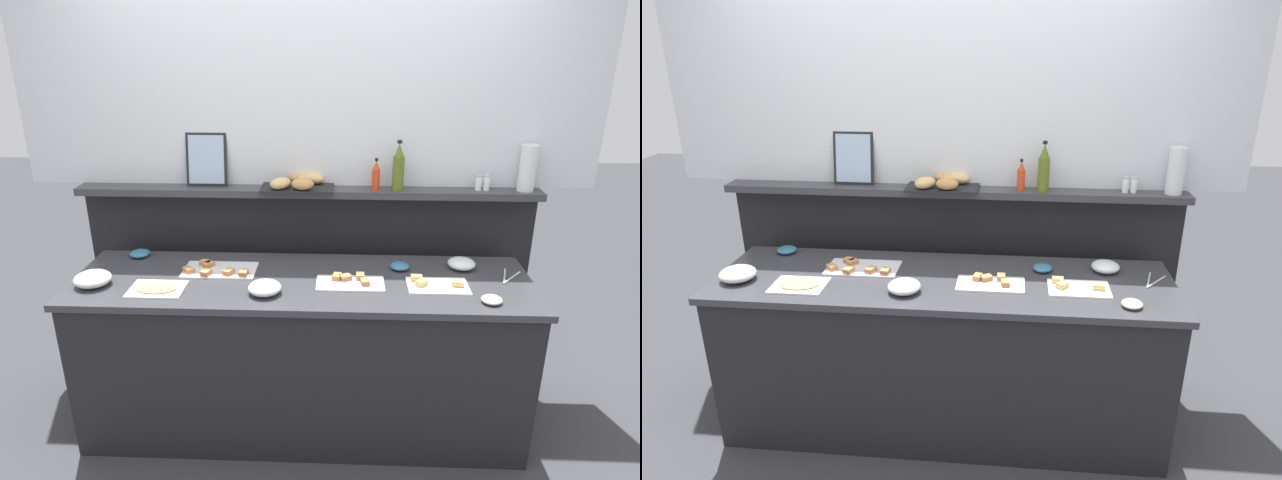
{
  "view_description": "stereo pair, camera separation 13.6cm",
  "coord_description": "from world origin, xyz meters",
  "views": [
    {
      "loc": [
        0.2,
        -2.5,
        2.07
      ],
      "look_at": [
        0.09,
        0.1,
        1.06
      ],
      "focal_mm": 30.63,
      "sensor_mm": 36.0,
      "label": 1
    },
    {
      "loc": [
        0.34,
        -2.49,
        2.07
      ],
      "look_at": [
        0.09,
        0.1,
        1.06
      ],
      "focal_mm": 30.63,
      "sensor_mm": 36.0,
      "label": 2
    }
  ],
  "objects": [
    {
      "name": "sandwich_platter_front",
      "position": [
        -0.44,
        0.07,
        0.9
      ],
      "size": [
        0.38,
        0.21,
        0.04
      ],
      "color": "silver",
      "rests_on": "buffet_counter"
    },
    {
      "name": "sandwich_platter_rear",
      "position": [
        0.67,
        -0.06,
        0.9
      ],
      "size": [
        0.3,
        0.19,
        0.04
      ],
      "color": "white",
      "rests_on": "buffet_counter"
    },
    {
      "name": "sandwich_platter_side",
      "position": [
        0.25,
        -0.04,
        0.9
      ],
      "size": [
        0.34,
        0.17,
        0.04
      ],
      "color": "silver",
      "rests_on": "buffet_counter"
    },
    {
      "name": "bread_basket",
      "position": [
        -0.05,
        0.43,
        1.28
      ],
      "size": [
        0.4,
        0.3,
        0.08
      ],
      "color": "black",
      "rests_on": "back_ledge_unit"
    },
    {
      "name": "condiment_bowl_teal",
      "position": [
        -0.92,
        0.25,
        0.91
      ],
      "size": [
        0.11,
        0.11,
        0.04
      ],
      "primitive_type": "ellipsoid",
      "color": "teal",
      "rests_on": "buffet_counter"
    },
    {
      "name": "glass_bowl_large",
      "position": [
        0.83,
        0.17,
        0.91
      ],
      "size": [
        0.15,
        0.15,
        0.06
      ],
      "color": "silver",
      "rests_on": "buffet_counter"
    },
    {
      "name": "condiment_bowl_red",
      "position": [
        0.51,
        0.14,
        0.91
      ],
      "size": [
        0.1,
        0.1,
        0.04
      ],
      "primitive_type": "ellipsoid",
      "color": "teal",
      "rests_on": "buffet_counter"
    },
    {
      "name": "ground_plane",
      "position": [
        0.0,
        0.6,
        0.0
      ],
      "size": [
        12.0,
        12.0,
        0.0
      ],
      "primitive_type": "plane",
      "color": "#38383D"
    },
    {
      "name": "hot_sauce_bottle",
      "position": [
        0.38,
        0.42,
        1.32
      ],
      "size": [
        0.04,
        0.04,
        0.18
      ],
      "color": "red",
      "rests_on": "back_ledge_unit"
    },
    {
      "name": "back_ledge_unit",
      "position": [
        0.0,
        0.51,
        0.65
      ],
      "size": [
        2.59,
        0.22,
        1.24
      ],
      "color": "black",
      "rests_on": "ground_plane"
    },
    {
      "name": "serving_tongs",
      "position": [
        1.05,
        0.06,
        0.89
      ],
      "size": [
        0.13,
        0.18,
        0.01
      ],
      "color": "#B7BABF",
      "rests_on": "buffet_counter"
    },
    {
      "name": "olive_oil_bottle",
      "position": [
        0.5,
        0.41,
        1.37
      ],
      "size": [
        0.06,
        0.06,
        0.28
      ],
      "color": "#56661E",
      "rests_on": "back_ledge_unit"
    },
    {
      "name": "cold_cuts_platter",
      "position": [
        -0.69,
        -0.16,
        0.9
      ],
      "size": [
        0.26,
        0.19,
        0.02
      ],
      "color": "white",
      "rests_on": "buffet_counter"
    },
    {
      "name": "framed_picture",
      "position": [
        -0.57,
        0.48,
        1.39
      ],
      "size": [
        0.23,
        0.07,
        0.3
      ],
      "color": "black",
      "rests_on": "back_ledge_unit"
    },
    {
      "name": "salt_shaker",
      "position": [
        0.94,
        0.44,
        1.29
      ],
      "size": [
        0.03,
        0.03,
        0.09
      ],
      "color": "white",
      "rests_on": "back_ledge_unit"
    },
    {
      "name": "glass_bowl_medium",
      "position": [
        -1.02,
        -0.12,
        0.92
      ],
      "size": [
        0.18,
        0.18,
        0.07
      ],
      "color": "silver",
      "rests_on": "buffet_counter"
    },
    {
      "name": "water_carafe",
      "position": [
        1.2,
        0.44,
        1.37
      ],
      "size": [
        0.09,
        0.09,
        0.25
      ],
      "primitive_type": "cylinder",
      "color": "silver",
      "rests_on": "back_ledge_unit"
    },
    {
      "name": "buffet_counter",
      "position": [
        0.0,
        0.0,
        0.45
      ],
      "size": [
        2.33,
        0.67,
        0.89
      ],
      "color": "black",
      "rests_on": "ground_plane"
    },
    {
      "name": "upper_wall_panel",
      "position": [
        0.0,
        0.54,
        1.92
      ],
      "size": [
        3.19,
        0.08,
        1.36
      ],
      "primitive_type": "cube",
      "color": "silver",
      "rests_on": "back_ledge_unit"
    },
    {
      "name": "glass_bowl_small",
      "position": [
        -0.16,
        -0.17,
        0.92
      ],
      "size": [
        0.16,
        0.16,
        0.06
      ],
      "color": "silver",
      "rests_on": "buffet_counter"
    },
    {
      "name": "condiment_bowl_dark",
      "position": [
        0.9,
        -0.22,
        0.9
      ],
      "size": [
        0.1,
        0.1,
        0.03
      ],
      "primitive_type": "ellipsoid",
      "color": "silver",
      "rests_on": "buffet_counter"
    },
    {
      "name": "pepper_shaker",
      "position": [
        0.99,
        0.44,
        1.29
      ],
      "size": [
        0.03,
        0.03,
        0.09
      ],
      "color": "white",
      "rests_on": "back_ledge_unit"
    }
  ]
}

